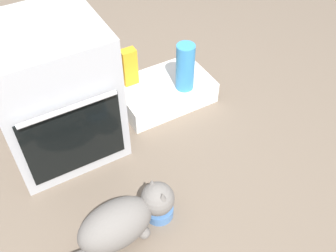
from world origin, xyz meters
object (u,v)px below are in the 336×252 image
at_px(oven, 53,93).
at_px(cat, 123,220).
at_px(food_bowl, 159,210).
at_px(water_bottle, 185,67).
at_px(juice_carton, 129,67).
at_px(pantry_cabinet, 164,91).

height_order(oven, cat, oven).
bearing_deg(food_bowl, oven, 108.93).
bearing_deg(cat, food_bowl, -0.00).
relative_size(food_bowl, water_bottle, 0.47).
height_order(oven, juice_carton, oven).
xyz_separation_m(oven, food_bowl, (0.24, -0.69, -0.34)).
relative_size(oven, pantry_cabinet, 1.29).
distance_m(pantry_cabinet, food_bowl, 0.85).
height_order(food_bowl, juice_carton, juice_carton).
xyz_separation_m(oven, cat, (0.04, -0.70, -0.25)).
relative_size(oven, water_bottle, 2.51).
relative_size(water_bottle, juice_carton, 1.25).
xyz_separation_m(food_bowl, cat, (-0.19, -0.01, 0.09)).
bearing_deg(water_bottle, oven, 175.49).
height_order(water_bottle, juice_carton, water_bottle).
relative_size(pantry_cabinet, juice_carton, 2.43).
distance_m(pantry_cabinet, cat, 0.97).
xyz_separation_m(pantry_cabinet, food_bowl, (-0.44, -0.73, -0.04)).
height_order(cat, water_bottle, water_bottle).
distance_m(food_bowl, juice_carton, 0.90).
height_order(food_bowl, water_bottle, water_bottle).
bearing_deg(oven, food_bowl, -71.07).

